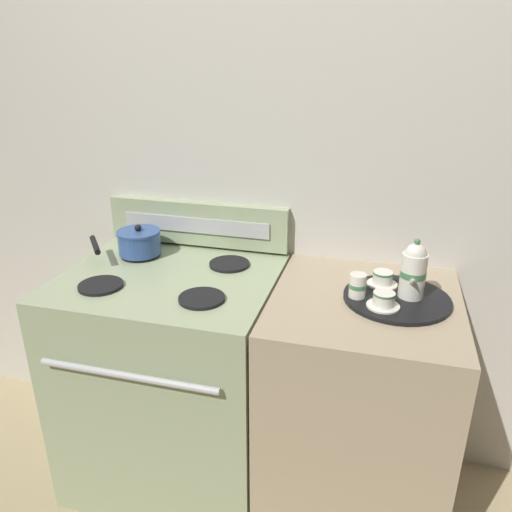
{
  "coord_description": "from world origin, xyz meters",
  "views": [
    {
      "loc": [
        0.43,
        -1.55,
        1.69
      ],
      "look_at": [
        -0.01,
        0.08,
        1.0
      ],
      "focal_mm": 35.0,
      "sensor_mm": 36.0,
      "label": 1
    }
  ],
  "objects_px": {
    "saucepan": "(138,242)",
    "teacup_right": "(384,300)",
    "stove": "(176,378)",
    "serving_tray": "(397,298)",
    "teapot": "(413,271)",
    "teacup_left": "(383,278)",
    "creamer_jug": "(358,286)"
  },
  "relations": [
    {
      "from": "stove",
      "to": "teapot",
      "type": "bearing_deg",
      "value": 1.9
    },
    {
      "from": "saucepan",
      "to": "teapot",
      "type": "relative_size",
      "value": 1.38
    },
    {
      "from": "stove",
      "to": "serving_tray",
      "type": "xyz_separation_m",
      "value": [
        0.82,
        0.02,
        0.46
      ]
    },
    {
      "from": "stove",
      "to": "saucepan",
      "type": "distance_m",
      "value": 0.57
    },
    {
      "from": "saucepan",
      "to": "teacup_right",
      "type": "height_order",
      "value": "saucepan"
    },
    {
      "from": "saucepan",
      "to": "creamer_jug",
      "type": "bearing_deg",
      "value": -10.62
    },
    {
      "from": "teapot",
      "to": "teacup_left",
      "type": "xyz_separation_m",
      "value": [
        -0.09,
        0.07,
        -0.07
      ]
    },
    {
      "from": "saucepan",
      "to": "creamer_jug",
      "type": "height_order",
      "value": "saucepan"
    },
    {
      "from": "saucepan",
      "to": "creamer_jug",
      "type": "distance_m",
      "value": 0.9
    },
    {
      "from": "teacup_right",
      "to": "teacup_left",
      "type": "bearing_deg",
      "value": 92.91
    },
    {
      "from": "stove",
      "to": "creamer_jug",
      "type": "distance_m",
      "value": 0.86
    },
    {
      "from": "saucepan",
      "to": "teapot",
      "type": "distance_m",
      "value": 1.07
    },
    {
      "from": "saucepan",
      "to": "teapot",
      "type": "bearing_deg",
      "value": -6.44
    },
    {
      "from": "saucepan",
      "to": "teacup_left",
      "type": "relative_size",
      "value": 2.67
    },
    {
      "from": "stove",
      "to": "teapot",
      "type": "relative_size",
      "value": 4.5
    },
    {
      "from": "teapot",
      "to": "stove",
      "type": "bearing_deg",
      "value": -178.1
    },
    {
      "from": "teacup_left",
      "to": "stove",
      "type": "bearing_deg",
      "value": -172.89
    },
    {
      "from": "teapot",
      "to": "creamer_jug",
      "type": "bearing_deg",
      "value": -164.86
    },
    {
      "from": "saucepan",
      "to": "teapot",
      "type": "xyz_separation_m",
      "value": [
        1.06,
        -0.12,
        0.05
      ]
    },
    {
      "from": "creamer_jug",
      "to": "serving_tray",
      "type": "bearing_deg",
      "value": 15.07
    },
    {
      "from": "saucepan",
      "to": "teapot",
      "type": "height_order",
      "value": "teapot"
    },
    {
      "from": "saucepan",
      "to": "creamer_jug",
      "type": "relative_size",
      "value": 3.47
    },
    {
      "from": "serving_tray",
      "to": "teapot",
      "type": "height_order",
      "value": "teapot"
    },
    {
      "from": "stove",
      "to": "serving_tray",
      "type": "height_order",
      "value": "serving_tray"
    },
    {
      "from": "stove",
      "to": "teacup_right",
      "type": "distance_m",
      "value": 0.93
    },
    {
      "from": "teacup_left",
      "to": "teacup_right",
      "type": "bearing_deg",
      "value": -87.09
    },
    {
      "from": "stove",
      "to": "serving_tray",
      "type": "distance_m",
      "value": 0.95
    },
    {
      "from": "teapot",
      "to": "teacup_right",
      "type": "height_order",
      "value": "teapot"
    },
    {
      "from": "serving_tray",
      "to": "teapot",
      "type": "distance_m",
      "value": 0.11
    },
    {
      "from": "stove",
      "to": "teacup_left",
      "type": "relative_size",
      "value": 8.71
    },
    {
      "from": "stove",
      "to": "creamer_jug",
      "type": "bearing_deg",
      "value": -1.49
    },
    {
      "from": "serving_tray",
      "to": "creamer_jug",
      "type": "height_order",
      "value": "creamer_jug"
    }
  ]
}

